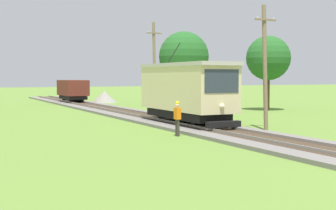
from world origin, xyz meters
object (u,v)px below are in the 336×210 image
at_px(gravel_pile, 104,97).
at_px(utility_pole_near_tram, 265,66).
at_px(red_tram, 186,90).
at_px(utility_pole_mid, 154,66).
at_px(track_worker, 177,117).
at_px(tree_left_near, 268,58).
at_px(tree_right_near, 184,57).
at_px(freight_car, 73,90).

bearing_deg(gravel_pile, utility_pole_near_tram, -91.35).
height_order(red_tram, utility_pole_mid, utility_pole_mid).
bearing_deg(track_worker, gravel_pile, 79.50).
relative_size(utility_pole_mid, tree_left_near, 1.14).
relative_size(utility_pole_near_tram, tree_left_near, 1.06).
relative_size(gravel_pile, tree_right_near, 0.36).
distance_m(utility_pole_mid, gravel_pile, 16.13).
relative_size(utility_pole_near_tram, tree_right_near, 0.88).
bearing_deg(utility_pole_mid, tree_left_near, -14.35).
xyz_separation_m(red_tram, utility_pole_mid, (3.05, 11.50, 1.70)).
xyz_separation_m(utility_pole_near_tram, track_worker, (-5.72, -0.41, -2.62)).
bearing_deg(red_tram, gravel_pile, 82.12).
distance_m(red_tram, utility_pole_near_tram, 4.96).
bearing_deg(gravel_pile, tree_right_near, -38.14).
xyz_separation_m(red_tram, gravel_pile, (3.78, 27.29, -1.52)).
bearing_deg(utility_pole_mid, utility_pole_near_tram, -90.00).
bearing_deg(utility_pole_near_tram, red_tram, 129.90).
distance_m(track_worker, tree_right_near, 29.37).
bearing_deg(tree_left_near, utility_pole_mid, 165.65).
distance_m(utility_pole_mid, tree_right_near, 12.94).
bearing_deg(utility_pole_near_tram, tree_right_near, 72.20).
bearing_deg(gravel_pile, freight_car, -175.62).
height_order(freight_car, gravel_pile, freight_car).
relative_size(utility_pole_near_tram, utility_pole_mid, 0.92).
bearing_deg(tree_right_near, utility_pole_mid, -128.90).
xyz_separation_m(utility_pole_near_tram, tree_left_near, (9.98, 12.60, 1.04)).
xyz_separation_m(freight_car, gravel_pile, (3.78, 0.29, -0.88)).
xyz_separation_m(freight_car, tree_left_near, (13.03, -18.06, 3.09)).
bearing_deg(tree_left_near, track_worker, -140.36).
bearing_deg(gravel_pile, tree_left_near, -63.24).
xyz_separation_m(red_tram, utility_pole_near_tram, (3.05, -3.65, 1.42)).
bearing_deg(tree_right_near, gravel_pile, 141.86).
bearing_deg(red_tram, tree_left_near, 34.47).
height_order(freight_car, tree_right_near, tree_right_near).
height_order(gravel_pile, track_worker, track_worker).
bearing_deg(track_worker, tree_right_near, 62.77).
relative_size(red_tram, utility_pole_near_tram, 1.22).
height_order(utility_pole_near_tram, tree_left_near, utility_pole_near_tram).
relative_size(utility_pole_mid, gravel_pile, 2.60).
xyz_separation_m(track_worker, tree_right_near, (13.80, 25.57, 4.26)).
xyz_separation_m(red_tram, tree_left_near, (13.03, 8.95, 2.46)).
bearing_deg(freight_car, tree_left_near, -54.18).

